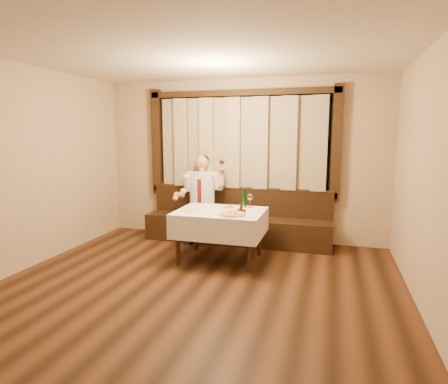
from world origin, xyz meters
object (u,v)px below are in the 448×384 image
(green_bottle, at_px, (244,199))
(pasta_red, at_px, (229,206))
(dining_table, at_px, (220,218))
(seated_man, at_px, (201,192))
(pasta_cream, at_px, (191,208))
(cruet_caddy, at_px, (241,209))
(banquette, at_px, (237,224))
(pizza, at_px, (232,214))

(green_bottle, bearing_deg, pasta_red, -145.85)
(dining_table, distance_m, pasta_red, 0.25)
(pasta_red, xyz_separation_m, seated_man, (-0.71, 0.74, 0.07))
(seated_man, bearing_deg, pasta_red, -46.31)
(pasta_cream, relative_size, green_bottle, 0.92)
(dining_table, bearing_deg, pasta_red, 67.75)
(green_bottle, height_order, cruet_caddy, green_bottle)
(cruet_caddy, bearing_deg, pasta_red, 150.89)
(cruet_caddy, bearing_deg, banquette, 118.21)
(seated_man, bearing_deg, banquette, 8.27)
(pasta_red, relative_size, pasta_cream, 0.84)
(dining_table, relative_size, pizza, 3.40)
(pasta_red, bearing_deg, pizza, -68.74)
(pizza, distance_m, cruet_caddy, 0.26)
(pasta_red, bearing_deg, dining_table, -112.25)
(pizza, relative_size, pasta_cream, 1.33)
(pizza, distance_m, pasta_red, 0.49)
(pizza, bearing_deg, pasta_red, 111.26)
(pizza, distance_m, seated_man, 1.49)
(banquette, relative_size, dining_table, 2.52)
(cruet_caddy, bearing_deg, dining_table, -171.12)
(dining_table, xyz_separation_m, pizza, (0.25, -0.26, 0.12))
(pizza, xyz_separation_m, pasta_cream, (-0.66, 0.13, 0.02))
(green_bottle, relative_size, cruet_caddy, 2.43)
(pasta_cream, relative_size, seated_man, 0.19)
(green_bottle, bearing_deg, seated_man, 146.56)
(pasta_cream, bearing_deg, seated_man, 101.72)
(banquette, bearing_deg, cruet_caddy, -72.81)
(pasta_cream, bearing_deg, pizza, -11.37)
(pasta_cream, bearing_deg, green_bottle, 33.48)
(banquette, xyz_separation_m, pasta_red, (0.08, -0.83, 0.48))
(pasta_cream, bearing_deg, pasta_red, 33.19)
(pizza, xyz_separation_m, pasta_red, (-0.18, 0.45, 0.02))
(banquette, xyz_separation_m, dining_table, (0.00, -1.02, 0.34))
(pasta_red, xyz_separation_m, pasta_cream, (-0.49, -0.32, 0.01))
(pasta_red, bearing_deg, green_bottle, 34.15)
(pasta_cream, bearing_deg, cruet_caddy, 8.96)
(banquette, xyz_separation_m, cruet_caddy, (0.32, -1.04, 0.49))
(pasta_red, distance_m, seated_man, 1.03)
(banquette, height_order, green_bottle, green_bottle)
(dining_table, xyz_separation_m, green_bottle, (0.28, 0.33, 0.23))
(banquette, xyz_separation_m, pasta_cream, (-0.41, -1.15, 0.48))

